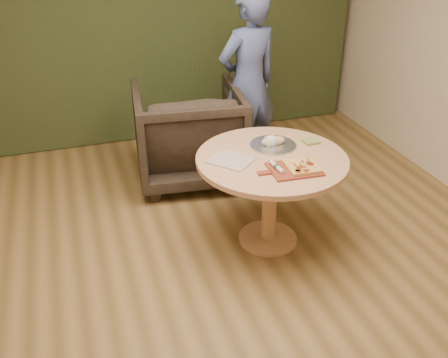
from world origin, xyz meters
TOP-DOWN VIEW (x-y plane):
  - room_shell at (0.00, 0.00)m, footprint 5.04×6.04m
  - curtain at (0.00, 2.90)m, footprint 4.80×0.14m
  - pedestal_table at (0.52, 0.56)m, footprint 1.13×1.13m
  - pizza_paddle at (0.58, 0.32)m, footprint 0.45×0.30m
  - flatbread_pizza at (0.64, 0.31)m, footprint 0.23×0.23m
  - cutlery_roll at (0.47, 0.35)m, footprint 0.05×0.20m
  - newspaper at (0.21, 0.60)m, footprint 0.39×0.39m
  - serving_tray at (0.60, 0.73)m, footprint 0.36×0.36m
  - bread_roll at (0.59, 0.73)m, footprint 0.19×0.09m
  - green_packet at (0.91, 0.70)m, footprint 0.12×0.11m
  - armchair at (0.19, 1.79)m, footprint 1.08×1.03m
  - person_standing at (0.80, 1.83)m, footprint 0.73×0.57m

SIDE VIEW (x-z plane):
  - armchair at x=0.19m, z-range 0.00..1.01m
  - pedestal_table at x=0.52m, z-range 0.23..0.98m
  - newspaper at x=0.21m, z-range 0.75..0.76m
  - serving_tray at x=0.60m, z-range 0.75..0.77m
  - pizza_paddle at x=0.58m, z-range 0.75..0.77m
  - green_packet at x=0.91m, z-range 0.75..0.77m
  - flatbread_pizza at x=0.64m, z-range 0.76..0.80m
  - cutlery_roll at x=0.47m, z-range 0.76..0.80m
  - bread_roll at x=0.59m, z-range 0.75..0.84m
  - person_standing at x=0.80m, z-range 0.00..1.77m
  - room_shell at x=0.00m, z-range -0.02..2.82m
  - curtain at x=0.00m, z-range 0.01..2.79m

